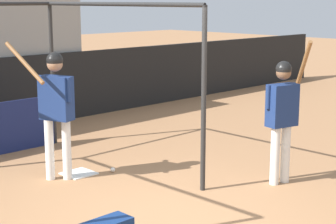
{
  "coord_description": "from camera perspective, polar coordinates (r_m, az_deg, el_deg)",
  "views": [
    {
      "loc": [
        -4.44,
        -4.59,
        2.61
      ],
      "look_at": [
        1.05,
        0.98,
        1.03
      ],
      "focal_mm": 60.0,
      "sensor_mm": 36.0,
      "label": 1
    }
  ],
  "objects": [
    {
      "name": "baseball",
      "position": [
        8.68,
        -5.64,
        -5.86
      ],
      "size": [
        0.07,
        0.07,
        0.07
      ],
      "color": "white",
      "rests_on": "ground"
    },
    {
      "name": "player_waiting",
      "position": [
        8.05,
        11.56,
        0.17
      ],
      "size": [
        0.8,
        0.48,
        2.06
      ],
      "rotation": [
        0.0,
        0.0,
        -0.24
      ],
      "color": "white",
      "rests_on": "ground"
    },
    {
      "name": "home_plate",
      "position": [
        8.67,
        -9.05,
        -6.18
      ],
      "size": [
        0.44,
        0.44,
        0.02
      ],
      "color": "white",
      "rests_on": "ground"
    },
    {
      "name": "player_batter",
      "position": [
        8.2,
        -11.36,
        0.96
      ],
      "size": [
        0.66,
        0.85,
        2.02
      ],
      "rotation": [
        0.0,
        0.0,
        1.9
      ],
      "color": "white",
      "rests_on": "ground"
    },
    {
      "name": "ground_plane",
      "position": [
        6.89,
        -0.54,
        -10.8
      ],
      "size": [
        60.0,
        60.0,
        0.0
      ],
      "primitive_type": "plane",
      "color": "#A8754C"
    }
  ]
}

